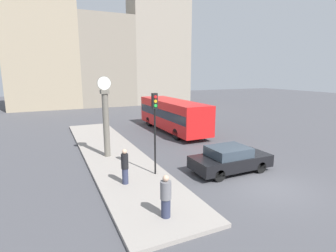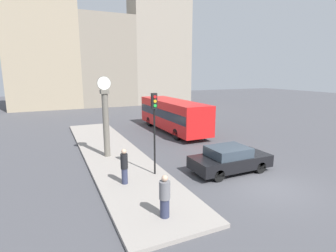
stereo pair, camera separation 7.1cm
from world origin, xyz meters
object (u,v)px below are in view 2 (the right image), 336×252
at_px(street_clock, 106,119).
at_px(pedestrian_black_jacket, 124,166).
at_px(sedan_car, 230,159).
at_px(pedestrian_grey_jacket, 165,197).
at_px(bus_distant, 173,114).
at_px(traffic_light_near, 154,117).

distance_m(street_clock, pedestrian_black_jacket, 4.72).
bearing_deg(sedan_car, pedestrian_grey_jacket, -150.36).
bearing_deg(bus_distant, pedestrian_black_jacket, -126.30).
distance_m(sedan_car, pedestrian_grey_jacket, 5.85).
bearing_deg(pedestrian_black_jacket, bus_distant, 53.70).
xyz_separation_m(bus_distant, pedestrian_grey_jacket, (-6.68, -13.18, -0.66)).
relative_size(bus_distant, pedestrian_grey_jacket, 6.17).
bearing_deg(traffic_light_near, pedestrian_grey_jacket, -107.09).
xyz_separation_m(sedan_car, bus_distant, (1.59, 10.29, 0.89)).
distance_m(bus_distant, traffic_light_near, 10.87).
bearing_deg(pedestrian_grey_jacket, pedestrian_black_jacket, 98.59).
height_order(street_clock, pedestrian_grey_jacket, street_clock).
xyz_separation_m(bus_distant, traffic_light_near, (-5.47, -9.27, 1.48)).
distance_m(sedan_car, pedestrian_black_jacket, 5.63).
height_order(traffic_light_near, pedestrian_black_jacket, traffic_light_near).
height_order(pedestrian_black_jacket, pedestrian_grey_jacket, pedestrian_black_jacket).
bearing_deg(street_clock, traffic_light_near, -68.31).
relative_size(sedan_car, traffic_light_near, 1.05).
bearing_deg(sedan_car, bus_distant, 81.20).
height_order(bus_distant, street_clock, street_clock).
bearing_deg(bus_distant, street_clock, -142.97).
bearing_deg(pedestrian_black_jacket, street_clock, 88.14).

